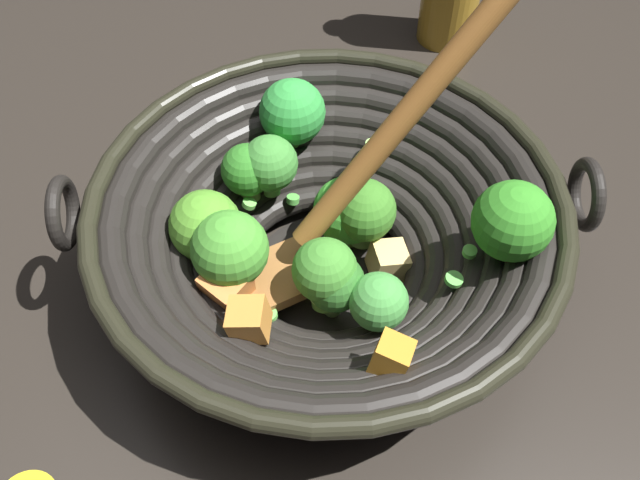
{
  "coord_description": "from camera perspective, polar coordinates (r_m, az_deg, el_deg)",
  "views": [
    {
      "loc": [
        -0.17,
        -0.28,
        0.47
      ],
      "look_at": [
        0.0,
        0.02,
        0.03
      ],
      "focal_mm": 39.42,
      "sensor_mm": 36.0,
      "label": 1
    }
  ],
  "objects": [
    {
      "name": "wok",
      "position": [
        0.52,
        0.53,
        0.96
      ],
      "size": [
        0.36,
        0.35,
        0.23
      ],
      "color": "black",
      "rests_on": "ground"
    },
    {
      "name": "ground_plane",
      "position": [
        0.57,
        0.54,
        -3.28
      ],
      "size": [
        4.0,
        4.0,
        0.0
      ],
      "primitive_type": "plane",
      "color": "#28231E"
    }
  ]
}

